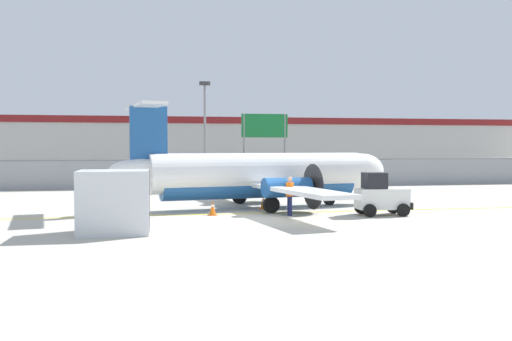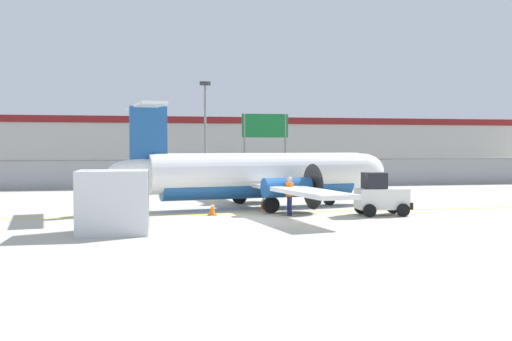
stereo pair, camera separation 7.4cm
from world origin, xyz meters
TOP-DOWN VIEW (x-y plane):
  - ground_plane at (0.00, 2.00)m, footprint 140.00×140.00m
  - perimeter_fence at (0.00, 18.00)m, footprint 98.00×0.10m
  - parking_lot_strip at (0.00, 29.50)m, footprint 98.00×17.00m
  - background_building at (0.00, 47.99)m, footprint 91.00×8.10m
  - commuter_airplane at (1.37, 4.24)m, footprint 14.24×16.04m
  - baggage_tug at (5.77, 0.32)m, footprint 2.39×1.50m
  - ground_crew_worker at (1.81, 0.96)m, footprint 0.35×0.54m
  - cargo_container at (-5.46, -2.83)m, footprint 2.44×2.03m
  - traffic_cone_near_left at (7.08, 5.42)m, footprint 0.36×0.36m
  - traffic_cone_near_right at (-1.51, 1.66)m, footprint 0.36×0.36m
  - traffic_cone_far_left at (-4.98, 3.76)m, footprint 0.36×0.36m
  - traffic_cone_far_right at (1.19, 3.70)m, footprint 0.36×0.36m
  - parked_car_0 at (-13.94, 29.18)m, footprint 4.24×2.09m
  - parked_car_1 at (-10.52, 29.67)m, footprint 4.25×2.11m
  - parked_car_2 at (-5.81, 26.84)m, footprint 4.25×2.11m
  - parked_car_3 at (0.85, 35.79)m, footprint 4.27×2.15m
  - parked_car_4 at (5.34, 32.50)m, footprint 4.37×2.37m
  - parked_car_5 at (10.34, 25.22)m, footprint 4.32×2.26m
  - parked_car_6 at (14.57, 31.35)m, footprint 4.31×2.24m
  - apron_light_pole at (-0.54, 14.36)m, footprint 0.70×0.30m
  - highway_sign at (4.59, 19.67)m, footprint 3.60×0.14m

SIDE VIEW (x-z plane):
  - ground_plane at x=0.00m, z-range 0.00..0.01m
  - parking_lot_strip at x=0.00m, z-range 0.00..0.12m
  - traffic_cone_near_left at x=7.08m, z-range -0.01..0.63m
  - traffic_cone_near_right at x=-1.51m, z-range -0.01..0.63m
  - traffic_cone_far_left at x=-4.98m, z-range -0.01..0.63m
  - traffic_cone_far_right at x=1.19m, z-range -0.01..0.63m
  - baggage_tug at x=5.77m, z-range -0.08..1.80m
  - parked_car_0 at x=-13.94m, z-range 0.10..1.68m
  - parked_car_1 at x=-10.52m, z-range 0.10..1.68m
  - parked_car_2 at x=-5.81m, z-range 0.10..1.68m
  - parked_car_3 at x=0.85m, z-range 0.10..1.68m
  - parked_car_4 at x=5.34m, z-range 0.10..1.68m
  - parked_car_5 at x=10.34m, z-range 0.10..1.68m
  - parked_car_6 at x=14.57m, z-range 0.10..1.68m
  - ground_crew_worker at x=1.81m, z-range 0.10..1.80m
  - cargo_container at x=-5.46m, z-range 0.00..2.20m
  - perimeter_fence at x=0.00m, z-range 0.07..2.17m
  - commuter_airplane at x=1.37m, z-range -0.86..4.06m
  - background_building at x=0.00m, z-range 0.01..6.51m
  - highway_sign at x=4.59m, z-range 1.39..6.89m
  - apron_light_pole at x=-0.54m, z-range 0.67..7.94m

